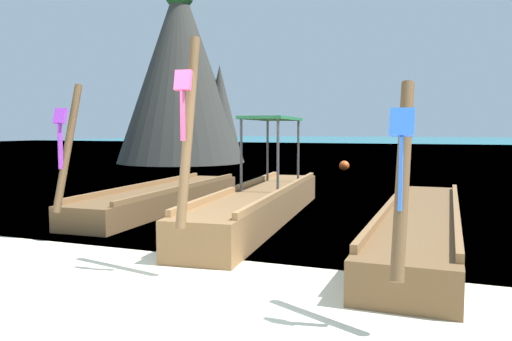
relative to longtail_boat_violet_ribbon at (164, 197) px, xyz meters
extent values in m
plane|color=beige|center=(2.74, -5.40, -0.25)|extent=(120.00, 120.00, 0.00)
plane|color=#147A89|center=(2.74, 56.54, -0.24)|extent=(120.00, 120.00, 0.00)
cube|color=brown|center=(0.00, 0.04, -0.02)|extent=(1.39, 6.03, 0.45)
cube|color=brown|center=(-0.51, 0.01, 0.25)|extent=(0.35, 5.50, 0.10)
cube|color=brown|center=(0.51, 0.06, 0.25)|extent=(0.35, 5.50, 0.10)
cylinder|color=brown|center=(0.15, -3.12, 1.21)|extent=(0.16, 0.75, 2.06)
cube|color=purple|center=(0.16, -3.27, 1.71)|extent=(0.21, 0.14, 0.25)
cube|color=purple|center=(0.16, -3.29, 1.23)|extent=(0.03, 0.08, 0.71)
cube|color=brown|center=(2.54, -0.64, 0.04)|extent=(1.66, 6.86, 0.58)
cube|color=#9F7246|center=(2.08, -0.68, 0.38)|extent=(0.68, 6.23, 0.10)
cube|color=#9F7246|center=(3.00, -0.59, 0.38)|extent=(0.68, 6.23, 0.10)
cylinder|color=brown|center=(2.87, -4.13, 1.48)|extent=(0.18, 0.65, 2.32)
cube|color=#F24C8C|center=(2.89, -4.27, 2.07)|extent=(0.21, 0.13, 0.25)
cube|color=#F24C8C|center=(2.89, -4.29, 1.66)|extent=(0.04, 0.08, 0.59)
cylinder|color=#4C4C51|center=(2.20, -0.84, 1.01)|extent=(0.05, 0.05, 1.36)
cylinder|color=#4C4C51|center=(2.91, -0.77, 1.01)|extent=(0.05, 0.05, 1.36)
cylinder|color=#4C4C51|center=(2.01, 1.19, 1.01)|extent=(0.05, 0.05, 1.36)
cylinder|color=#4C4C51|center=(2.71, 1.26, 1.01)|extent=(0.05, 0.05, 1.36)
cube|color=#2D844C|center=(2.46, 0.21, 1.72)|extent=(1.07, 2.31, 0.06)
cube|color=brown|center=(5.47, -1.27, -0.01)|extent=(1.13, 6.95, 0.47)
cube|color=brown|center=(4.96, -1.27, 0.27)|extent=(0.11, 6.39, 0.10)
cube|color=brown|center=(5.97, -1.27, 0.27)|extent=(0.11, 6.39, 0.10)
cylinder|color=brown|center=(5.45, -4.93, 1.07)|extent=(0.12, 0.78, 1.75)
cube|color=blue|center=(5.45, -5.12, 1.56)|extent=(0.20, 0.14, 0.25)
cube|color=blue|center=(5.45, -5.14, 1.12)|extent=(0.03, 0.08, 0.63)
cone|color=#383833|center=(-7.38, 13.94, 4.60)|extent=(6.72, 6.72, 9.70)
cone|color=#3D3D38|center=(-5.42, 14.61, 2.31)|extent=(2.45, 2.45, 5.12)
sphere|color=#EA5119|center=(1.79, 11.51, -0.03)|extent=(0.43, 0.43, 0.43)
camera|label=1|loc=(5.80, -9.51, 1.49)|focal=35.12mm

